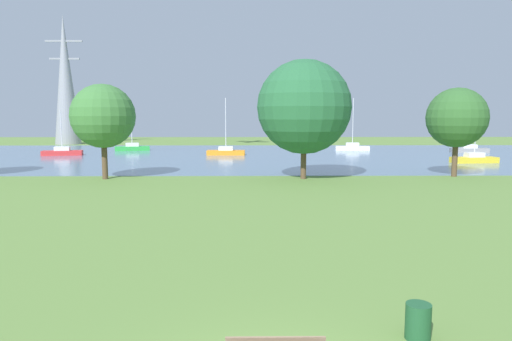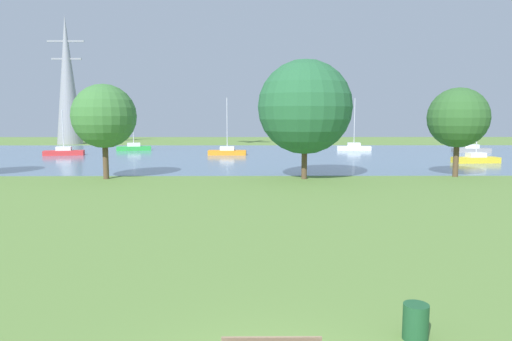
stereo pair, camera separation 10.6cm
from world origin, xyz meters
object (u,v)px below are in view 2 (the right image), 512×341
at_px(litter_bin, 416,322).
at_px(tree_mid_shore, 305,107).
at_px(sailboat_white, 354,147).
at_px(sailboat_yellow, 476,159).
at_px(tree_east_near, 458,118).
at_px(sailboat_red, 64,152).
at_px(tree_west_far, 104,116).
at_px(sailboat_green, 134,148).
at_px(sailboat_orange, 227,151).
at_px(electricity_pylon, 67,80).
at_px(sailboat_gray, 471,149).

xyz_separation_m(litter_bin, tree_mid_shore, (0.44, 26.30, 5.22)).
bearing_deg(sailboat_white, litter_bin, -100.99).
relative_size(sailboat_yellow, tree_east_near, 0.86).
bearing_deg(sailboat_red, tree_west_far, -60.77).
bearing_deg(sailboat_green, sailboat_yellow, -23.68).
distance_m(sailboat_orange, tree_mid_shore, 24.02).
relative_size(sailboat_orange, sailboat_red, 1.26).
relative_size(sailboat_green, electricity_pylon, 0.25).
bearing_deg(sailboat_gray, electricity_pylon, 162.25).
bearing_deg(electricity_pylon, sailboat_white, -18.37).
height_order(litter_bin, sailboat_orange, sailboat_orange).
relative_size(sailboat_white, tree_west_far, 1.01).
bearing_deg(litter_bin, sailboat_white, 79.01).
xyz_separation_m(sailboat_green, sailboat_white, (31.74, 0.23, 0.02)).
xyz_separation_m(litter_bin, sailboat_white, (10.99, 56.59, 0.07)).
bearing_deg(sailboat_green, sailboat_gray, -4.92).
xyz_separation_m(sailboat_yellow, sailboat_green, (-40.70, 17.85, -0.01)).
relative_size(sailboat_orange, sailboat_white, 0.96).
bearing_deg(litter_bin, tree_west_far, 119.93).
xyz_separation_m(litter_bin, electricity_pylon, (-36.10, 72.22, 10.76)).
bearing_deg(sailboat_red, sailboat_orange, 0.70).
bearing_deg(sailboat_gray, tree_west_far, -147.79).
bearing_deg(tree_east_near, sailboat_gray, 62.27).
xyz_separation_m(sailboat_orange, electricity_pylon, (-29.22, 23.64, 10.70)).
relative_size(sailboat_green, sailboat_orange, 0.78).
distance_m(sailboat_green, tree_mid_shore, 37.14).
relative_size(sailboat_green, sailboat_gray, 0.95).
relative_size(sailboat_yellow, sailboat_gray, 1.06).
distance_m(litter_bin, electricity_pylon, 81.46).
relative_size(tree_west_far, tree_east_near, 1.03).
bearing_deg(sailboat_red, sailboat_yellow, -11.69).
xyz_separation_m(sailboat_yellow, tree_mid_shore, (-19.51, -12.22, 5.17)).
xyz_separation_m(sailboat_orange, tree_east_near, (19.84, -21.05, 4.32)).
distance_m(litter_bin, sailboat_white, 57.65).
bearing_deg(sailboat_gray, tree_east_near, -117.73).
height_order(sailboat_green, sailboat_orange, sailboat_orange).
height_order(tree_east_near, electricity_pylon, electricity_pylon).
height_order(sailboat_gray, tree_west_far, tree_west_far).
xyz_separation_m(sailboat_yellow, sailboat_gray, (6.05, 13.82, -0.00)).
height_order(tree_west_far, electricity_pylon, electricity_pylon).
xyz_separation_m(litter_bin, sailboat_red, (-27.47, 48.33, 0.05)).
relative_size(sailboat_yellow, tree_mid_shore, 0.67).
xyz_separation_m(sailboat_gray, tree_mid_shore, (-25.56, -26.04, 5.17)).
distance_m(sailboat_red, sailboat_white, 39.34).
xyz_separation_m(sailboat_yellow, tree_west_far, (-35.14, -12.13, 4.45)).
distance_m(litter_bin, sailboat_green, 60.06).
bearing_deg(sailboat_gray, sailboat_white, 164.20).
bearing_deg(litter_bin, tree_mid_shore, 89.04).
bearing_deg(sailboat_white, sailboat_orange, -155.86).
distance_m(litter_bin, sailboat_yellow, 43.38).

